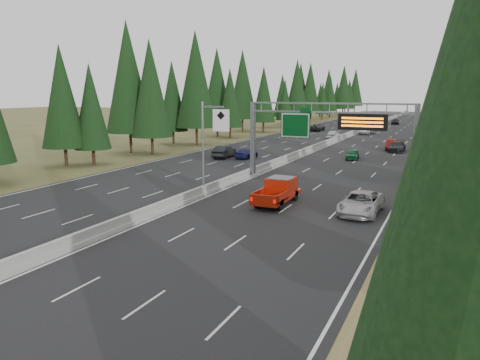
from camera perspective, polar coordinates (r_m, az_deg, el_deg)
name	(u,v)px	position (r m, az deg, el deg)	size (l,w,h in m)	color
road	(343,138)	(92.08, 12.47, 4.97)	(32.00, 260.00, 0.08)	black
shoulder_right	(444,143)	(90.03, 23.63, 4.19)	(3.60, 260.00, 0.06)	olive
shoulder_left	(258,135)	(97.39, 2.15, 5.51)	(3.60, 260.00, 0.06)	#4C4C23
median_barrier	(343,136)	(92.04, 12.48, 5.20)	(0.70, 260.00, 0.85)	gray
sign_gantry	(335,130)	(45.82, 11.49, 5.96)	(16.75, 0.98, 7.80)	slate
hov_sign_pole	(209,142)	(39.54, -3.83, 4.63)	(2.80, 0.50, 8.00)	slate
tree_row_right	(477,89)	(82.78, 26.91, 9.84)	(11.35, 245.10, 18.78)	black
tree_row_left	(223,89)	(91.60, -2.12, 11.02)	(12.39, 243.84, 18.90)	black
silver_minivan	(361,203)	(35.45, 14.54, -2.72)	(2.65, 5.75, 1.60)	#ABAAAF
red_pickup	(279,189)	(37.77, 4.80, -1.12)	(2.18, 6.10, 1.99)	black
car_ahead_green	(353,154)	(63.64, 13.55, 3.07)	(1.57, 3.91, 1.33)	#13552E
car_ahead_dkred	(392,145)	(75.38, 18.05, 4.11)	(1.72, 4.93, 1.63)	maroon
car_ahead_dkgrey	(397,146)	(73.58, 18.59, 3.90)	(2.16, 5.30, 1.54)	black
car_ahead_white	(366,131)	(102.29, 15.15, 5.84)	(2.44, 5.29, 1.47)	white
car_ahead_far	(395,121)	(134.82, 18.40, 6.79)	(1.84, 4.59, 1.56)	black
car_onc_near	(224,152)	(63.48, -1.92, 3.48)	(1.72, 4.92, 1.62)	black
car_onc_blue	(246,153)	(62.89, 0.77, 3.27)	(1.82, 4.48, 1.30)	navy
car_onc_white	(333,135)	(90.60, 11.32, 5.45)	(1.88, 4.67, 1.59)	silver
car_onc_far	(317,128)	(107.99, 9.37, 6.33)	(2.57, 5.57, 1.55)	black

